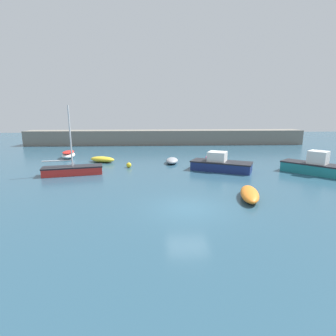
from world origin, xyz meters
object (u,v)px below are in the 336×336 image
(sailboat_tall_mast, at_px, (73,170))
(rowboat_blue_near, at_px, (250,194))
(mooring_buoy_yellow, at_px, (129,165))
(motorboat_grey_hull, at_px, (220,164))
(open_tender_yellow, at_px, (102,159))
(motorboat_with_cabin, at_px, (313,166))
(mooring_buoy_pink, at_px, (207,158))
(rowboat_with_red_cover, at_px, (69,155))
(rowboat_white_midwater, at_px, (172,161))

(sailboat_tall_mast, relative_size, rowboat_blue_near, 1.67)
(rowboat_blue_near, xyz_separation_m, mooring_buoy_yellow, (-8.96, 10.41, -0.07))
(motorboat_grey_hull, height_order, mooring_buoy_yellow, motorboat_grey_hull)
(open_tender_yellow, distance_m, rowboat_blue_near, 18.28)
(rowboat_blue_near, bearing_deg, open_tender_yellow, 56.79)
(sailboat_tall_mast, bearing_deg, motorboat_with_cabin, -14.61)
(motorboat_with_cabin, relative_size, mooring_buoy_pink, 12.78)
(rowboat_with_red_cover, height_order, mooring_buoy_yellow, rowboat_with_red_cover)
(motorboat_grey_hull, height_order, rowboat_white_midwater, motorboat_grey_hull)
(rowboat_with_red_cover, relative_size, mooring_buoy_yellow, 6.37)
(sailboat_tall_mast, relative_size, mooring_buoy_yellow, 11.88)
(rowboat_blue_near, bearing_deg, rowboat_with_red_cover, 60.47)
(rowboat_blue_near, relative_size, rowboat_with_red_cover, 1.12)
(motorboat_with_cabin, bearing_deg, rowboat_blue_near, 86.78)
(rowboat_blue_near, relative_size, motorboat_with_cabin, 0.71)
(rowboat_blue_near, bearing_deg, mooring_buoy_pink, 14.50)
(rowboat_with_red_cover, xyz_separation_m, mooring_buoy_yellow, (8.07, -6.14, -0.18))
(open_tender_yellow, distance_m, motorboat_grey_hull, 13.40)
(mooring_buoy_pink, bearing_deg, motorboat_grey_hull, -89.01)
(open_tender_yellow, bearing_deg, sailboat_tall_mast, 98.80)
(motorboat_with_cabin, bearing_deg, rowboat_white_midwater, 24.11)
(open_tender_yellow, relative_size, motorboat_with_cabin, 0.63)
(motorboat_grey_hull, relative_size, mooring_buoy_yellow, 11.69)
(open_tender_yellow, height_order, rowboat_with_red_cover, rowboat_with_red_cover)
(rowboat_blue_near, xyz_separation_m, mooring_buoy_pink, (0.04, 14.67, -0.13))
(motorboat_grey_hull, xyz_separation_m, rowboat_blue_near, (-0.14, -8.52, -0.31))
(rowboat_blue_near, height_order, rowboat_white_midwater, rowboat_blue_near)
(motorboat_with_cabin, relative_size, rowboat_white_midwater, 1.83)
(motorboat_grey_hull, distance_m, mooring_buoy_yellow, 9.30)
(rowboat_white_midwater, height_order, mooring_buoy_pink, rowboat_white_midwater)
(mooring_buoy_yellow, height_order, mooring_buoy_pink, mooring_buoy_yellow)
(rowboat_with_red_cover, xyz_separation_m, mooring_buoy_pink, (17.07, -1.88, -0.23))
(rowboat_white_midwater, distance_m, mooring_buoy_yellow, 5.07)
(rowboat_white_midwater, bearing_deg, open_tender_yellow, 89.27)
(motorboat_grey_hull, relative_size, rowboat_blue_near, 1.64)
(rowboat_blue_near, bearing_deg, motorboat_grey_hull, 13.68)
(mooring_buoy_pink, bearing_deg, sailboat_tall_mast, -152.85)
(rowboat_blue_near, distance_m, mooring_buoy_yellow, 13.74)
(rowboat_white_midwater, bearing_deg, sailboat_tall_mast, 124.31)
(rowboat_blue_near, height_order, motorboat_with_cabin, motorboat_with_cabin)
(rowboat_with_red_cover, xyz_separation_m, motorboat_with_cabin, (25.53, -9.69, 0.29))
(rowboat_white_midwater, bearing_deg, mooring_buoy_pink, -56.94)
(sailboat_tall_mast, relative_size, rowboat_with_red_cover, 1.87)
(open_tender_yellow, bearing_deg, motorboat_with_cabin, -174.70)
(motorboat_grey_hull, height_order, motorboat_with_cabin, motorboat_with_cabin)
(rowboat_with_red_cover, bearing_deg, rowboat_blue_near, 38.01)
(motorboat_with_cabin, distance_m, mooring_buoy_yellow, 17.82)
(rowboat_with_red_cover, bearing_deg, sailboat_tall_mast, 11.97)
(sailboat_tall_mast, distance_m, rowboat_blue_near, 15.75)
(open_tender_yellow, relative_size, mooring_buoy_pink, 8.04)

